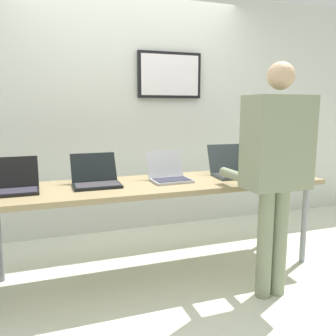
% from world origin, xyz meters
% --- Properties ---
extents(ground, '(8.00, 8.00, 0.04)m').
position_xyz_m(ground, '(0.00, 0.00, -0.02)').
color(ground, silver).
extents(back_wall, '(8.00, 0.11, 2.60)m').
position_xyz_m(back_wall, '(0.01, 1.13, 1.31)').
color(back_wall, silver).
rests_on(back_wall, ground).
extents(workbench, '(2.68, 0.70, 0.76)m').
position_xyz_m(workbench, '(0.00, 0.00, 0.71)').
color(workbench, '#907C56').
rests_on(workbench, ground).
extents(equipment_box, '(0.37, 0.39, 0.34)m').
position_xyz_m(equipment_box, '(1.11, 0.14, 0.93)').
color(equipment_box, gray).
rests_on(equipment_box, workbench).
extents(laptop_station_0, '(0.35, 0.33, 0.24)m').
position_xyz_m(laptop_station_0, '(-1.09, 0.05, 0.81)').
color(laptop_station_0, black).
rests_on(laptop_station_0, workbench).
extents(laptop_station_1, '(0.35, 0.36, 0.23)m').
position_xyz_m(laptop_station_1, '(-0.50, 0.07, 0.81)').
color(laptop_station_1, black).
rests_on(laptop_station_1, workbench).
extents(laptop_station_2, '(0.32, 0.33, 0.24)m').
position_xyz_m(laptop_station_2, '(0.09, 0.05, 0.81)').
color(laptop_station_2, '#B1B3BC').
rests_on(laptop_station_2, workbench).
extents(laptop_station_3, '(0.37, 0.39, 0.26)m').
position_xyz_m(laptop_station_3, '(0.68, 0.06, 0.82)').
color(laptop_station_3, '#333C3F').
rests_on(laptop_station_3, workbench).
extents(person, '(0.44, 0.58, 1.65)m').
position_xyz_m(person, '(0.63, -0.62, 1.00)').
color(person, gray).
rests_on(person, ground).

